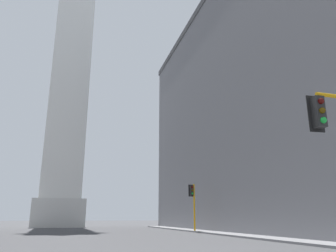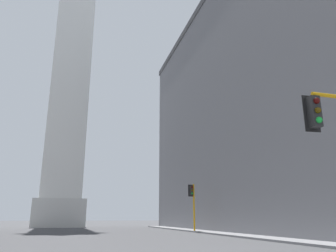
# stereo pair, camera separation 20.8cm
# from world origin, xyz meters

# --- Properties ---
(sidewalk_right) EXTENTS (5.00, 70.19, 0.15)m
(sidewalk_right) POSITION_xyz_m (17.36, 21.06, 0.07)
(sidewalk_right) COLOR slate
(sidewalk_right) RESTS_ON ground_plane
(building_right) EXTENTS (27.87, 52.86, 30.28)m
(building_right) POSITION_xyz_m (30.85, 31.10, 15.15)
(building_right) COLOR slate
(building_right) RESTS_ON ground_plane
(obelisk) EXTENTS (8.40, 8.40, 62.37)m
(obelisk) POSITION_xyz_m (0.00, 58.49, 30.04)
(obelisk) COLOR silver
(obelisk) RESTS_ON ground_plane
(traffic_light_mid_right) EXTENTS (0.80, 0.52, 5.18)m
(traffic_light_mid_right) POSITION_xyz_m (14.92, 33.22, 3.42)
(traffic_light_mid_right) COLOR orange
(traffic_light_mid_right) RESTS_ON ground_plane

